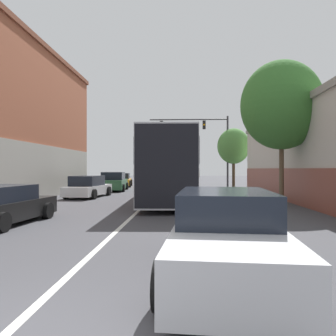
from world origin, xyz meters
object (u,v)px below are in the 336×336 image
(bus, at_px, (169,165))
(parked_car_left_distant, at_px, (114,182))
(street_tree_near, at_px, (281,105))
(traffic_signal_gantry, at_px, (205,136))
(parked_car_left_far, at_px, (1,206))
(hatchback_foreground, at_px, (226,235))
(parked_car_left_near, at_px, (121,180))
(street_tree_far, at_px, (234,146))
(parked_car_left_mid, at_px, (88,187))

(bus, bearing_deg, parked_car_left_distant, 29.59)
(street_tree_near, bearing_deg, traffic_signal_gantry, 100.36)
(parked_car_left_far, distance_m, parked_car_left_distant, 16.06)
(hatchback_foreground, distance_m, parked_car_left_distant, 21.64)
(bus, bearing_deg, parked_car_left_near, 19.20)
(street_tree_far, bearing_deg, parked_car_left_mid, -133.99)
(parked_car_left_mid, height_order, street_tree_far, street_tree_far)
(street_tree_near, bearing_deg, parked_car_left_mid, 159.56)
(bus, height_order, parked_car_left_distant, bus)
(parked_car_left_far, bearing_deg, bus, -26.62)
(parked_car_left_near, distance_m, traffic_signal_gantry, 9.28)
(parked_car_left_far, height_order, traffic_signal_gantry, traffic_signal_gantry)
(street_tree_far, bearing_deg, traffic_signal_gantry, -178.27)
(parked_car_left_mid, xyz_separation_m, parked_car_left_far, (0.14, -9.95, -0.03))
(bus, relative_size, parked_car_left_far, 2.98)
(street_tree_far, bearing_deg, parked_car_left_far, -116.61)
(bus, distance_m, parked_car_left_distant, 9.27)
(parked_car_left_mid, bearing_deg, parked_car_left_far, -174.56)
(parked_car_left_distant, xyz_separation_m, street_tree_far, (10.35, 4.91, 3.18))
(hatchback_foreground, height_order, street_tree_far, street_tree_far)
(parked_car_left_far, relative_size, parked_car_left_distant, 0.88)
(bus, height_order, street_tree_near, street_tree_near)
(bus, relative_size, hatchback_foreground, 2.66)
(hatchback_foreground, bearing_deg, bus, 10.84)
(parked_car_left_distant, bearing_deg, parked_car_left_far, 175.06)
(parked_car_left_near, distance_m, parked_car_left_far, 22.03)
(bus, bearing_deg, street_tree_near, -113.99)
(traffic_signal_gantry, bearing_deg, parked_car_left_near, 172.04)
(hatchback_foreground, distance_m, parked_car_left_near, 27.53)
(bus, distance_m, parked_car_left_far, 9.71)
(parked_car_left_distant, bearing_deg, street_tree_near, -138.56)
(parked_car_left_distant, xyz_separation_m, traffic_signal_gantry, (7.66, 4.83, 4.14))
(parked_car_left_distant, bearing_deg, parked_car_left_mid, 172.90)
(parked_car_left_distant, height_order, street_tree_far, street_tree_far)
(parked_car_left_distant, bearing_deg, bus, -152.87)
(bus, distance_m, parked_car_left_mid, 5.54)
(parked_car_left_distant, relative_size, street_tree_far, 0.86)
(bus, distance_m, street_tree_near, 6.68)
(parked_car_left_mid, bearing_deg, hatchback_foreground, -150.85)
(traffic_signal_gantry, relative_size, street_tree_near, 1.06)
(parked_car_left_mid, xyz_separation_m, street_tree_near, (10.67, -3.98, 4.23))
(bus, xyz_separation_m, parked_car_left_near, (-5.33, 13.80, -1.33))
(street_tree_far, bearing_deg, bus, -113.55)
(parked_car_left_near, height_order, parked_car_left_far, parked_car_left_near)
(hatchback_foreground, distance_m, street_tree_near, 12.09)
(traffic_signal_gantry, distance_m, street_tree_near, 15.16)
(parked_car_left_near, height_order, parked_car_left_distant, parked_car_left_distant)
(parked_car_left_distant, distance_m, street_tree_near, 15.06)
(parked_car_left_near, xyz_separation_m, parked_car_left_mid, (0.24, -12.08, -0.02))
(parked_car_left_far, relative_size, traffic_signal_gantry, 0.57)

